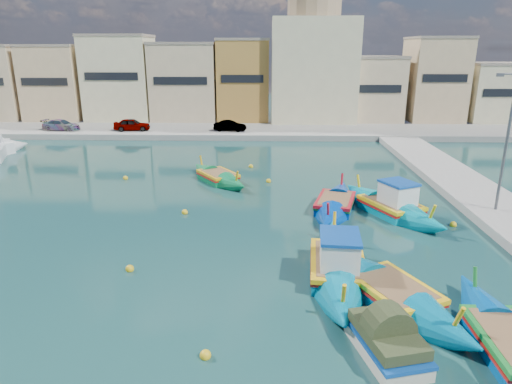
% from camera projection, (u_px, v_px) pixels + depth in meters
% --- Properties ---
extents(ground, '(160.00, 160.00, 0.00)m').
position_uv_depth(ground, '(164.00, 261.00, 20.57)').
color(ground, '#13393B').
rests_on(ground, ground).
extents(north_quay, '(80.00, 8.00, 0.60)m').
position_uv_depth(north_quay, '(227.00, 131.00, 50.99)').
color(north_quay, gray).
rests_on(north_quay, ground).
extents(north_townhouses, '(83.20, 7.87, 10.19)m').
position_uv_depth(north_townhouses, '(285.00, 84.00, 56.42)').
color(north_townhouses, tan).
rests_on(north_townhouses, ground).
extents(church_block, '(10.00, 10.00, 19.10)m').
position_uv_depth(church_block, '(313.00, 55.00, 55.91)').
color(church_block, beige).
rests_on(church_block, ground).
extents(quay_street_lamp, '(1.18, 0.16, 8.00)m').
position_uv_depth(quay_street_lamp, '(506.00, 142.00, 24.51)').
color(quay_street_lamp, '#595B60').
rests_on(quay_street_lamp, ground).
extents(parked_cars, '(22.34, 2.00, 1.31)m').
position_uv_depth(parked_cars, '(128.00, 125.00, 49.58)').
color(parked_cars, '#4C1919').
rests_on(parked_cars, north_quay).
extents(luzzu_turquoise_cabin, '(3.03, 10.02, 3.17)m').
position_uv_depth(luzzu_turquoise_cabin, '(337.00, 267.00, 19.13)').
color(luzzu_turquoise_cabin, '#007EA4').
rests_on(luzzu_turquoise_cabin, ground).
extents(luzzu_blue_cabin, '(5.76, 8.84, 3.11)m').
position_uv_depth(luzzu_blue_cabin, '(391.00, 207.00, 26.34)').
color(luzzu_blue_cabin, '#008FA3').
rests_on(luzzu_blue_cabin, ground).
extents(luzzu_cyan_mid, '(4.16, 8.67, 2.50)m').
position_uv_depth(luzzu_cyan_mid, '(335.00, 205.00, 27.07)').
color(luzzu_cyan_mid, '#003BA7').
rests_on(luzzu_cyan_mid, ground).
extents(luzzu_green, '(5.84, 7.27, 2.37)m').
position_uv_depth(luzzu_green, '(218.00, 178.00, 32.83)').
color(luzzu_green, '#0B7742').
rests_on(luzzu_green, ground).
extents(luzzu_cyan_south, '(5.52, 8.43, 2.60)m').
position_uv_depth(luzzu_cyan_south, '(393.00, 295.00, 17.14)').
color(luzzu_cyan_south, '#00719B').
rests_on(luzzu_cyan_south, ground).
extents(tender_near, '(2.31, 3.31, 1.48)m').
position_uv_depth(tender_near, '(387.00, 342.00, 14.12)').
color(tender_near, beige).
rests_on(tender_near, ground).
extents(mooring_buoys, '(20.83, 24.08, 0.36)m').
position_uv_depth(mooring_buoys, '(233.00, 210.00, 26.78)').
color(mooring_buoys, yellow).
rests_on(mooring_buoys, ground).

